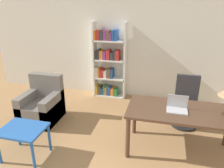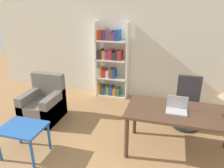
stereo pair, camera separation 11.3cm
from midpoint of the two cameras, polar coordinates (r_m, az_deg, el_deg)
The scene contains 7 objects.
wall_back at distance 5.35m, azimuth 7.05°, elevation 10.33°, with size 8.00×0.06×2.70m.
desk at distance 3.58m, azimuth 16.93°, elevation -7.95°, with size 1.69×0.83×0.75m.
laptop at distance 3.50m, azimuth 15.77°, elevation -5.81°, with size 0.31×0.23×0.24m.
office_chair at distance 4.51m, azimuth 18.06°, elevation -4.91°, with size 0.50×0.50×1.00m.
side_table_blue at distance 3.71m, azimuth -23.03°, elevation -11.64°, with size 0.66×0.53×0.52m.
armchair at distance 4.75m, azimuth -18.48°, elevation -5.54°, with size 0.70×0.77×0.91m.
bookshelf at distance 5.44m, azimuth -1.75°, elevation 5.35°, with size 0.81×0.28×1.87m.
Camera 1 is at (0.58, -0.70, 2.35)m, focal length 35.00 mm.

